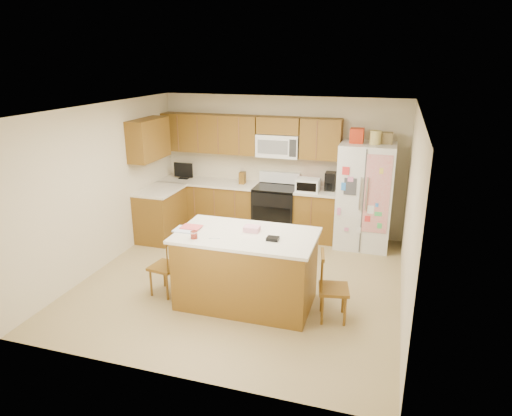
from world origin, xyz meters
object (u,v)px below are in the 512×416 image
(stove, at_px, (276,210))
(island, at_px, (246,269))
(windsor_chair_left, at_px, (166,266))
(refrigerator, at_px, (365,195))
(windsor_chair_right, at_px, (332,288))
(windsor_chair_back, at_px, (258,253))

(stove, distance_m, island, 2.55)
(stove, xyz_separation_m, windsor_chair_left, (-0.87, -2.62, -0.06))
(refrigerator, height_order, island, refrigerator)
(refrigerator, bearing_deg, windsor_chair_right, -93.92)
(refrigerator, distance_m, island, 2.83)
(windsor_chair_right, bearing_deg, windsor_chair_back, 147.49)
(refrigerator, height_order, windsor_chair_left, refrigerator)
(stove, distance_m, windsor_chair_back, 1.86)
(island, xyz_separation_m, windsor_chair_back, (-0.04, 0.69, -0.08))
(stove, relative_size, windsor_chair_right, 1.27)
(windsor_chair_left, xyz_separation_m, windsor_chair_right, (2.27, 0.02, 0.01))
(windsor_chair_back, height_order, windsor_chair_right, windsor_chair_right)
(refrigerator, bearing_deg, island, -118.01)
(island, relative_size, windsor_chair_right, 2.08)
(stove, relative_size, refrigerator, 0.55)
(island, bearing_deg, windsor_chair_back, 93.55)
(windsor_chair_left, relative_size, windsor_chair_right, 0.98)
(windsor_chair_back, distance_m, windsor_chair_right, 1.40)
(island, bearing_deg, windsor_chair_right, -3.27)
(refrigerator, bearing_deg, windsor_chair_back, -127.29)
(island, height_order, windsor_chair_left, island)
(island, xyz_separation_m, windsor_chair_left, (-1.13, -0.09, -0.09))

